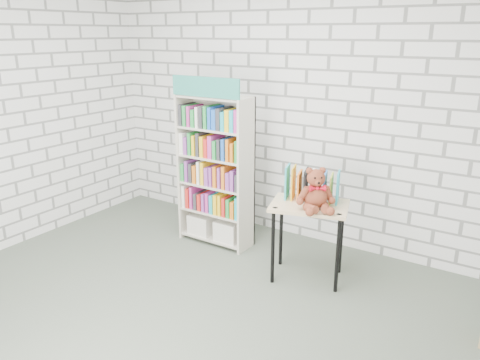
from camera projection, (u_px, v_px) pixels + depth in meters
The scene contains 6 objects.
ground at pixel (167, 313), 3.82m from camera, with size 4.50×4.50×0.00m, color #4C5648.
room_shell at pixel (155, 93), 3.28m from camera, with size 4.52×4.02×2.81m.
bookshelf at pixel (216, 170), 4.90m from camera, with size 0.80×0.31×1.79m.
display_table at pixel (309, 215), 4.20m from camera, with size 0.78×0.64×0.73m.
table_books at pixel (312, 185), 4.23m from camera, with size 0.51×0.33×0.28m.
teddy_bear at pixel (316, 193), 4.01m from camera, with size 0.36×0.35×0.37m.
Camera 1 is at (2.30, -2.46, 2.20)m, focal length 35.00 mm.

